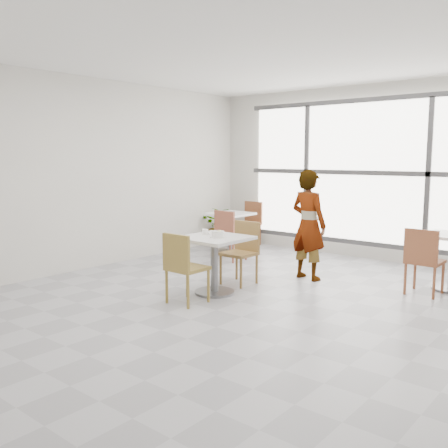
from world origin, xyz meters
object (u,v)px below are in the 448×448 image
Objects in this scene: bg_chair_left_far at (250,220)px; plant_left at (221,226)px; chair_far at (242,248)px; bg_chair_right_near at (423,257)px; chair_near at (183,264)px; coffee_cup at (205,232)px; bg_chair_left_near at (228,232)px; main_table at (214,254)px; bg_table_left at (230,227)px; oatmeal_bowl at (218,234)px; person at (308,225)px.

bg_chair_left_far reaches higher than plant_left.
bg_chair_right_near is at bearing 24.17° from chair_far.
bg_chair_right_near is at bearing -132.92° from chair_near.
chair_far is 0.68m from coffee_cup.
bg_chair_left_near is 1.64m from bg_chair_left_far.
chair_near is 1.00× the size of bg_chair_left_near.
main_table is 1.03× the size of plant_left.
coffee_cup is 2.57m from bg_table_left.
oatmeal_bowl is 2.10m from bg_chair_left_near.
chair_near is 1.12× the size of plant_left.
person is at bearing 52.98° from chair_far.
bg_chair_left_far is at bearing -66.16° from bg_chair_left_near.
bg_table_left is at bearing -75.26° from bg_chair_left_far.
plant_left is at bearing 135.79° from chair_far.
oatmeal_bowl is at bearing -79.64° from chair_far.
bg_chair_right_near reaches higher than main_table.
bg_chair_left_far is at bearing 116.96° from coffee_cup.
main_table is 2.74m from bg_table_left.
oatmeal_bowl reaches higher than coffee_cup.
bg_chair_right_near is (3.67, -0.61, 0.01)m from bg_table_left.
chair_near is at bearing 84.72° from person.
bg_chair_left_near is at bearing -63.02° from chair_near.
oatmeal_bowl is at bearing 80.91° from person.
bg_table_left is 0.97× the size of plant_left.
bg_chair_left_near is 1.52m from plant_left.
oatmeal_bowl is 0.24× the size of bg_chair_right_near.
plant_left reaches higher than main_table.
main_table is 0.92× the size of chair_far.
bg_table_left is 0.86× the size of bg_chair_left_far.
coffee_cup is 0.18× the size of bg_chair_left_near.
plant_left is (-2.28, 2.77, -0.41)m from oatmeal_bowl.
bg_chair_left_near is at bearing -45.33° from plant_left.
plant_left is (-2.23, 3.37, -0.11)m from chair_near.
bg_table_left is at bearing 121.57° from coffee_cup.
bg_chair_left_far is at bearing -21.57° from bg_chair_right_near.
chair_far is 1.00× the size of bg_chair_left_far.
chair_near is 2.57m from bg_chair_left_near.
bg_chair_left_near is 1.12× the size of plant_left.
bg_chair_left_near is at bearing 136.92° from chair_far.
coffee_cup is (-0.23, 0.07, 0.26)m from main_table.
chair_near is 1.16× the size of bg_table_left.
coffee_cup is at bearing 161.95° from main_table.
oatmeal_bowl is at bearing -94.29° from chair_near.
person is (0.59, 0.79, 0.30)m from chair_far.
main_table is at bearing 124.20° from bg_chair_left_near.
oatmeal_bowl is (0.04, 0.60, 0.29)m from chair_near.
main_table is 0.92× the size of bg_chair_right_near.
chair_far reaches higher than plant_left.
main_table is 5.03× the size of coffee_cup.
bg_table_left is at bearing -53.54° from bg_chair_left_near.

